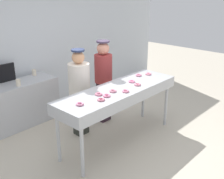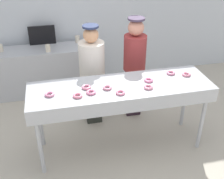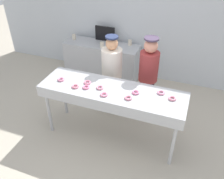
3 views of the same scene
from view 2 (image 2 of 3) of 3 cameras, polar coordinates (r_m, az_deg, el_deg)
ground_plane at (r=4.19m, az=1.62°, el=-11.29°), size 16.00×16.00×0.00m
fryer_conveyor at (r=3.65m, az=1.82°, el=-0.51°), size 2.38×0.71×1.01m
strawberry_donut_0 at (r=3.46m, az=-12.61°, el=-0.98°), size 0.14×0.14×0.03m
strawberry_donut_1 at (r=3.97m, az=14.93°, el=2.99°), size 0.16×0.16×0.03m
strawberry_donut_2 at (r=3.72m, az=7.47°, el=1.91°), size 0.14×0.14×0.03m
strawberry_donut_3 at (r=3.43m, az=-4.28°, el=-0.57°), size 0.14×0.14×0.03m
strawberry_donut_4 at (r=3.54m, az=-5.27°, el=0.47°), size 0.14×0.14×0.03m
strawberry_donut_5 at (r=3.96m, az=11.92°, el=3.33°), size 0.16×0.16×0.03m
strawberry_donut_6 at (r=3.56m, az=7.44°, el=0.47°), size 0.15×0.15×0.03m
strawberry_donut_7 at (r=3.37m, az=-7.03°, el=-1.26°), size 0.17×0.17×0.03m
strawberry_donut_8 at (r=3.52m, az=-0.99°, el=0.37°), size 0.15×0.15×0.03m
strawberry_donut_9 at (r=3.41m, az=1.73°, el=-0.64°), size 0.16×0.16×0.03m
worker_baker at (r=4.38m, az=4.59°, el=5.53°), size 0.34×0.34×1.65m
worker_assistant at (r=4.19m, az=-4.07°, el=4.10°), size 0.38×0.38×1.61m
prep_counter at (r=5.43m, az=-13.25°, el=3.85°), size 1.79×0.57×0.87m
paper_cup_0 at (r=5.42m, az=-7.06°, el=10.18°), size 0.08×0.08×0.13m
paper_cup_1 at (r=5.08m, az=-12.92°, el=8.22°), size 0.08×0.08×0.13m
paper_cup_2 at (r=5.33m, az=-21.79°, el=7.86°), size 0.08×0.08×0.13m
menu_display at (r=5.41m, az=-14.07°, el=10.70°), size 0.48×0.04×0.35m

